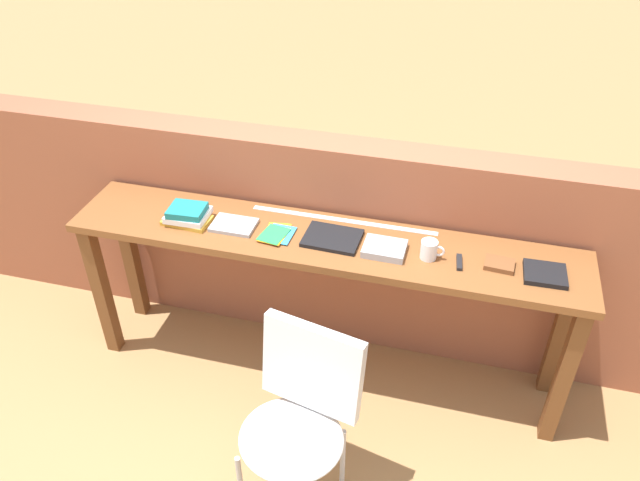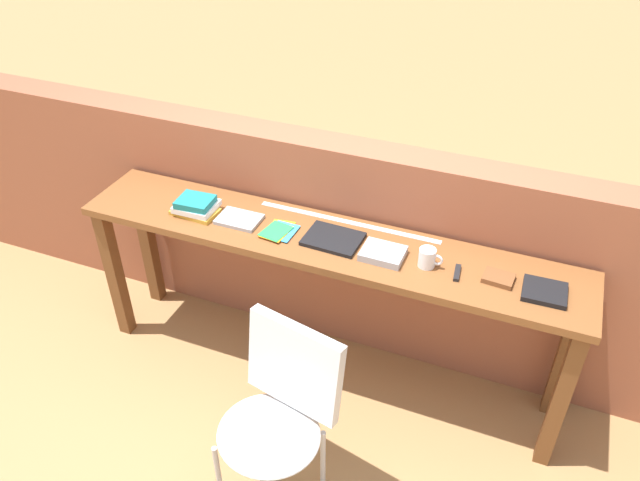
{
  "view_description": "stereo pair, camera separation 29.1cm",
  "coord_description": "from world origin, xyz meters",
  "px_view_note": "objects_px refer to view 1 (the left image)",
  "views": [
    {
      "loc": [
        0.6,
        -2.03,
        2.61
      ],
      "look_at": [
        0.0,
        0.25,
        0.9
      ],
      "focal_mm": 35.0,
      "sensor_mm": 36.0,
      "label": 1
    },
    {
      "loc": [
        0.88,
        -1.94,
        2.61
      ],
      "look_at": [
        0.0,
        0.25,
        0.9
      ],
      "focal_mm": 35.0,
      "sensor_mm": 36.0,
      "label": 2
    }
  ],
  "objects_px": {
    "pamphlet_pile_colourful": "(277,234)",
    "multitool_folded": "(459,262)",
    "magazine_cycling": "(234,225)",
    "book_stack_leftmost": "(187,215)",
    "book_repair_rightmost": "(545,274)",
    "chair_white_moulded": "(299,414)",
    "book_open_centre": "(332,238)",
    "leather_journal_brown": "(499,264)",
    "mug": "(430,250)"
  },
  "relations": [
    {
      "from": "pamphlet_pile_colourful",
      "to": "multitool_folded",
      "type": "bearing_deg",
      "value": -0.0
    },
    {
      "from": "pamphlet_pile_colourful",
      "to": "magazine_cycling",
      "type": "bearing_deg",
      "value": 176.03
    },
    {
      "from": "book_stack_leftmost",
      "to": "magazine_cycling",
      "type": "bearing_deg",
      "value": 4.2
    },
    {
      "from": "book_repair_rightmost",
      "to": "multitool_folded",
      "type": "bearing_deg",
      "value": 179.17
    },
    {
      "from": "book_stack_leftmost",
      "to": "pamphlet_pile_colourful",
      "type": "distance_m",
      "value": 0.46
    },
    {
      "from": "magazine_cycling",
      "to": "chair_white_moulded",
      "type": "bearing_deg",
      "value": -53.72
    },
    {
      "from": "book_repair_rightmost",
      "to": "magazine_cycling",
      "type": "bearing_deg",
      "value": 177.85
    },
    {
      "from": "chair_white_moulded",
      "to": "magazine_cycling",
      "type": "xyz_separation_m",
      "value": [
        -0.54,
        0.74,
        0.36
      ]
    },
    {
      "from": "magazine_cycling",
      "to": "book_open_centre",
      "type": "distance_m",
      "value": 0.49
    },
    {
      "from": "book_stack_leftmost",
      "to": "multitool_folded",
      "type": "xyz_separation_m",
      "value": [
        1.32,
        0.0,
        -0.03
      ]
    },
    {
      "from": "magazine_cycling",
      "to": "pamphlet_pile_colourful",
      "type": "distance_m",
      "value": 0.23
    },
    {
      "from": "leather_journal_brown",
      "to": "chair_white_moulded",
      "type": "bearing_deg",
      "value": -129.6
    },
    {
      "from": "chair_white_moulded",
      "to": "book_open_centre",
      "type": "bearing_deg",
      "value": 93.69
    },
    {
      "from": "book_open_centre",
      "to": "pamphlet_pile_colourful",
      "type": "bearing_deg",
      "value": -170.79
    },
    {
      "from": "book_open_centre",
      "to": "book_stack_leftmost",
      "type": "bearing_deg",
      "value": -175.12
    },
    {
      "from": "book_open_centre",
      "to": "book_repair_rightmost",
      "type": "distance_m",
      "value": 0.97
    },
    {
      "from": "book_open_centre",
      "to": "mug",
      "type": "xyz_separation_m",
      "value": [
        0.46,
        -0.02,
        0.04
      ]
    },
    {
      "from": "multitool_folded",
      "to": "leather_journal_brown",
      "type": "height_order",
      "value": "leather_journal_brown"
    },
    {
      "from": "book_stack_leftmost",
      "to": "multitool_folded",
      "type": "relative_size",
      "value": 2.14
    },
    {
      "from": "pamphlet_pile_colourful",
      "to": "mug",
      "type": "height_order",
      "value": "mug"
    },
    {
      "from": "magazine_cycling",
      "to": "book_repair_rightmost",
      "type": "relative_size",
      "value": 1.16
    },
    {
      "from": "leather_journal_brown",
      "to": "book_repair_rightmost",
      "type": "xyz_separation_m",
      "value": [
        0.2,
        -0.02,
        0.0
      ]
    },
    {
      "from": "chair_white_moulded",
      "to": "book_stack_leftmost",
      "type": "height_order",
      "value": "book_stack_leftmost"
    },
    {
      "from": "mug",
      "to": "magazine_cycling",
      "type": "bearing_deg",
      "value": 179.59
    },
    {
      "from": "chair_white_moulded",
      "to": "book_repair_rightmost",
      "type": "xyz_separation_m",
      "value": [
        0.92,
        0.73,
        0.37
      ]
    },
    {
      "from": "pamphlet_pile_colourful",
      "to": "leather_journal_brown",
      "type": "distance_m",
      "value": 1.04
    },
    {
      "from": "pamphlet_pile_colourful",
      "to": "mug",
      "type": "distance_m",
      "value": 0.72
    },
    {
      "from": "chair_white_moulded",
      "to": "mug",
      "type": "xyz_separation_m",
      "value": [
        0.41,
        0.73,
        0.4
      ]
    },
    {
      "from": "magazine_cycling",
      "to": "multitool_folded",
      "type": "xyz_separation_m",
      "value": [
        1.09,
        -0.02,
        -0.0
      ]
    },
    {
      "from": "book_stack_leftmost",
      "to": "pamphlet_pile_colourful",
      "type": "height_order",
      "value": "book_stack_leftmost"
    },
    {
      "from": "magazine_cycling",
      "to": "multitool_folded",
      "type": "relative_size",
      "value": 1.93
    },
    {
      "from": "multitool_folded",
      "to": "pamphlet_pile_colourful",
      "type": "bearing_deg",
      "value": 180.0
    },
    {
      "from": "multitool_folded",
      "to": "chair_white_moulded",
      "type": "bearing_deg",
      "value": -127.28
    },
    {
      "from": "magazine_cycling",
      "to": "book_repair_rightmost",
      "type": "bearing_deg",
      "value": -0.34
    },
    {
      "from": "book_open_centre",
      "to": "multitool_folded",
      "type": "xyz_separation_m",
      "value": [
        0.6,
        -0.03,
        -0.0
      ]
    },
    {
      "from": "magazine_cycling",
      "to": "mug",
      "type": "distance_m",
      "value": 0.95
    },
    {
      "from": "mug",
      "to": "multitool_folded",
      "type": "height_order",
      "value": "mug"
    },
    {
      "from": "book_stack_leftmost",
      "to": "multitool_folded",
      "type": "distance_m",
      "value": 1.32
    },
    {
      "from": "book_stack_leftmost",
      "to": "book_repair_rightmost",
      "type": "xyz_separation_m",
      "value": [
        1.69,
        0.01,
        -0.03
      ]
    },
    {
      "from": "magazine_cycling",
      "to": "leather_journal_brown",
      "type": "bearing_deg",
      "value": 0.47
    },
    {
      "from": "chair_white_moulded",
      "to": "book_open_centre",
      "type": "distance_m",
      "value": 0.84
    },
    {
      "from": "mug",
      "to": "book_open_centre",
      "type": "bearing_deg",
      "value": 177.06
    },
    {
      "from": "book_stack_leftmost",
      "to": "book_open_centre",
      "type": "distance_m",
      "value": 0.73
    },
    {
      "from": "book_stack_leftmost",
      "to": "book_open_centre",
      "type": "xyz_separation_m",
      "value": [
        0.72,
        0.03,
        -0.03
      ]
    },
    {
      "from": "pamphlet_pile_colourful",
      "to": "chair_white_moulded",
      "type": "bearing_deg",
      "value": -66.53
    },
    {
      "from": "book_stack_leftmost",
      "to": "mug",
      "type": "xyz_separation_m",
      "value": [
        1.18,
        0.01,
        0.0
      ]
    },
    {
      "from": "pamphlet_pile_colourful",
      "to": "mug",
      "type": "xyz_separation_m",
      "value": [
        0.72,
        0.01,
        0.04
      ]
    },
    {
      "from": "magazine_cycling",
      "to": "book_open_centre",
      "type": "bearing_deg",
      "value": 2.0
    },
    {
      "from": "pamphlet_pile_colourful",
      "to": "leather_journal_brown",
      "type": "bearing_deg",
      "value": 1.39
    },
    {
      "from": "book_open_centre",
      "to": "leather_journal_brown",
      "type": "relative_size",
      "value": 2.04
    }
  ]
}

